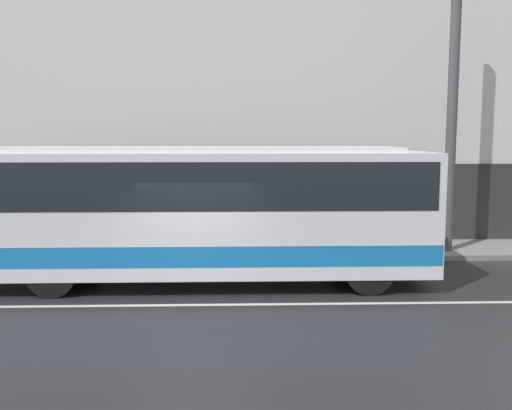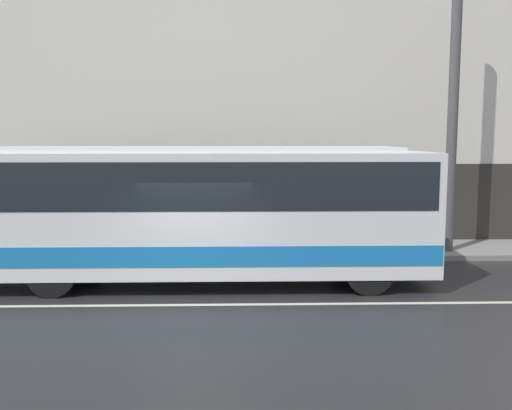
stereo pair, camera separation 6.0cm
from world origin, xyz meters
name	(u,v)px [view 2 (the right image)]	position (x,y,z in m)	size (l,w,h in m)	color
ground_plane	(193,305)	(0.00, 0.00, 0.00)	(60.00, 60.00, 0.00)	#262628
sidewalk	(208,251)	(0.00, 5.28, 0.08)	(60.00, 2.56, 0.16)	gray
building_facade	(209,87)	(0.00, 6.71, 5.03)	(60.00, 0.35, 10.43)	silver
lane_stripe	(193,305)	(0.00, 0.00, 0.00)	(54.00, 0.14, 0.01)	beige
transit_bus	(197,207)	(-0.04, 1.80, 1.82)	(10.95, 2.54, 3.23)	white
utility_pole_near	(453,107)	(7.05, 4.75, 4.31)	(0.29, 0.29, 8.32)	#4C4C4F
pedestrian_waiting	(153,223)	(-1.66, 5.68, 0.85)	(0.36, 0.36, 1.51)	navy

